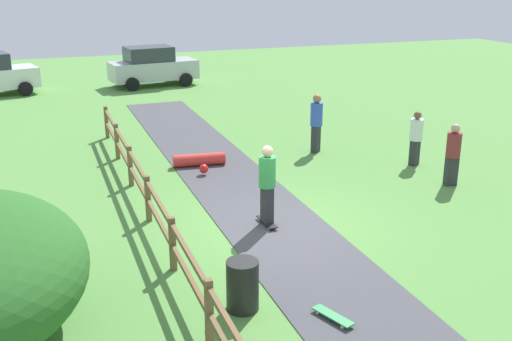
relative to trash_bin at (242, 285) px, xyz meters
name	(u,v)px	position (x,y,z in m)	size (l,w,h in m)	color
ground_plane	(274,226)	(1.80, 3.10, -0.45)	(60.00, 60.00, 0.00)	#568E42
asphalt_path	(274,226)	(1.80, 3.10, -0.44)	(2.40, 28.00, 0.02)	#47474C
wooden_fence	(159,214)	(-0.80, 3.10, 0.22)	(0.12, 18.12, 1.10)	brown
trash_bin	(242,285)	(0.00, 0.00, 0.00)	(0.56, 0.56, 0.90)	black
skater_riding	(267,181)	(1.67, 3.19, 0.62)	(0.40, 0.81, 1.87)	black
skater_fallen	(200,160)	(1.35, 7.88, -0.25)	(1.56, 1.27, 0.36)	red
skateboard_loose	(333,316)	(1.29, -0.87, -0.36)	(0.47, 0.82, 0.08)	#338C4C
bystander_white	(416,136)	(7.39, 5.91, 0.44)	(0.52, 0.52, 1.62)	#2D2D33
bystander_blue	(316,120)	(5.20, 8.09, 0.58)	(0.54, 0.54, 1.86)	#2D2D33
bystander_maroon	(453,152)	(7.29, 4.04, 0.48)	(0.43, 0.43, 1.70)	#2D2D33
parked_car_silver	(152,66)	(2.55, 21.28, 0.51)	(4.37, 2.39, 1.92)	#B7B7BC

